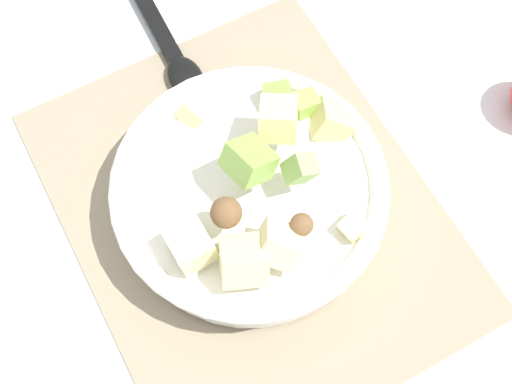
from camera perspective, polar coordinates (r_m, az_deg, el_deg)
name	(u,v)px	position (r m, az deg, el deg)	size (l,w,h in m)	color
ground_plane	(250,211)	(0.71, -0.49, -1.54)	(2.40, 2.40, 0.00)	silver
placemat	(250,210)	(0.71, -0.49, -1.44)	(0.43, 0.34, 0.01)	gray
salad_bowl	(256,195)	(0.67, 0.03, -0.24)	(0.26, 0.26, 0.13)	white
serving_spoon	(167,43)	(0.80, -7.14, 11.76)	(0.23, 0.04, 0.01)	black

